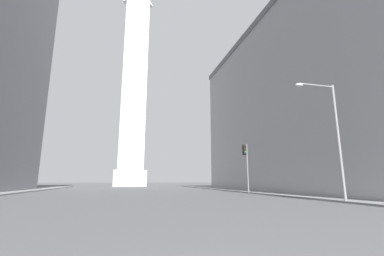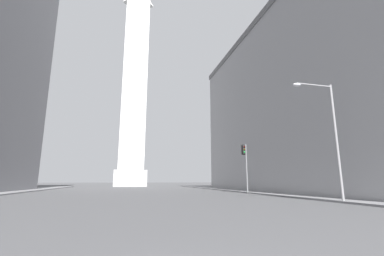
# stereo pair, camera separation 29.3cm
# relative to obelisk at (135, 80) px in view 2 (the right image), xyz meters

# --- Properties ---
(sidewalk_right) EXTENTS (5.00, 86.46, 0.15)m
(sidewalk_right) POSITION_rel_obelisk_xyz_m (16.41, -46.11, -31.16)
(sidewalk_right) COLOR slate
(sidewalk_right) RESTS_ON ground_plane
(building_right) EXTENTS (28.91, 45.02, 24.90)m
(building_right) POSITION_rel_obelisk_xyz_m (30.56, -44.92, -18.78)
(building_right) COLOR #9E9EA0
(building_right) RESTS_ON ground_plane
(obelisk) EXTENTS (8.64, 8.64, 64.67)m
(obelisk) POSITION_rel_obelisk_xyz_m (0.00, 0.00, 0.00)
(obelisk) COLOR silver
(obelisk) RESTS_ON ground_plane
(traffic_light_mid_right) EXTENTS (0.78, 0.50, 6.22)m
(traffic_light_mid_right) POSITION_rel_obelisk_xyz_m (13.71, -44.20, -27.15)
(traffic_light_mid_right) COLOR slate
(traffic_light_mid_right) RESTS_ON ground_plane
(street_lamp) EXTENTS (3.45, 0.36, 8.95)m
(street_lamp) POSITION_rel_obelisk_xyz_m (13.63, -58.84, -25.75)
(street_lamp) COLOR gray
(street_lamp) RESTS_ON ground_plane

